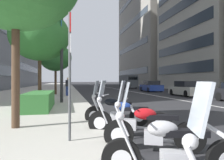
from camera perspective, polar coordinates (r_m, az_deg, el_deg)
name	(u,v)px	position (r m, az deg, el deg)	size (l,w,h in m)	color
sidewalk_right_plaza	(42,91)	(31.98, -17.61, -2.61)	(160.00, 9.42, 0.15)	#B2ADA3
lane_centre_stripe	(117,89)	(37.71, 1.36, -2.33)	(110.00, 0.16, 0.01)	silver
motorcycle_second_in_row	(171,151)	(3.57, 14.87, -17.20)	(0.76, 2.14, 1.46)	black
motorcycle_nearest_camera	(151,130)	(4.81, 10.11, -12.60)	(0.92, 2.00, 1.48)	black
motorcycle_under_tarp	(128,119)	(6.00, 4.04, -10.06)	(1.03, 2.11, 1.48)	black
motorcycle_by_sign_pole	(115,112)	(7.34, 0.82, -8.27)	(0.87, 2.03, 1.47)	black
car_approaching_light	(187,89)	(21.98, 18.66, -2.25)	(4.19, 1.83, 1.42)	beige
car_mid_block_traffic	(151,87)	(29.62, 10.03, -1.68)	(4.38, 1.95, 1.43)	navy
delivery_van_ahead	(128,81)	(42.06, 4.14, -0.29)	(6.11, 2.18, 2.48)	#4C5156
parking_sign_by_curb	(70,60)	(4.99, -10.78, 5.00)	(0.32, 0.06, 2.84)	#47494C
street_lamp_with_banners	(66,16)	(14.19, -11.79, 15.87)	(1.26, 2.00, 8.86)	#232326
clipped_hedge_bed	(40,100)	(11.06, -18.04, -4.98)	(4.01, 1.10, 0.78)	#337033
street_tree_mid_sidewalk	(40,36)	(14.57, -18.13, 10.81)	(3.66, 3.66, 5.65)	#473323
street_tree_far_plaza	(56,58)	(21.92, -14.33, 5.56)	(3.03, 3.03, 4.79)	#473323
pedestrian_on_plaza	(68,86)	(19.83, -11.25, -1.65)	(0.47, 0.46, 1.58)	#33478C
office_tower_near_left	(159,3)	(68.63, 12.12, 18.88)	(29.62, 17.09, 47.58)	gray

